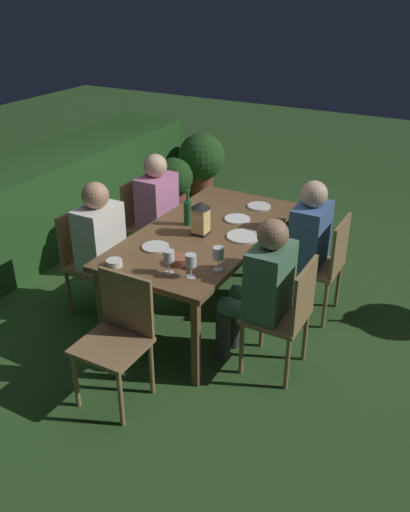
# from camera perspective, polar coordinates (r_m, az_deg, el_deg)

# --- Properties ---
(ground_plane) EXTENTS (16.00, 16.00, 0.00)m
(ground_plane) POSITION_cam_1_polar(r_m,az_deg,el_deg) (4.60, 0.00, -5.75)
(ground_plane) COLOR #2D5123
(dining_table) EXTENTS (1.84, 0.93, 0.74)m
(dining_table) POSITION_cam_1_polar(r_m,az_deg,el_deg) (4.26, 0.00, 2.02)
(dining_table) COLOR brown
(dining_table) RESTS_ON ground
(chair_side_right_a) EXTENTS (0.42, 0.40, 0.87)m
(chair_side_right_a) POSITION_cam_1_polar(r_m,az_deg,el_deg) (4.49, -12.22, -0.08)
(chair_side_right_a) COLOR #937047
(chair_side_right_a) RESTS_ON ground
(person_in_cream) EXTENTS (0.38, 0.47, 1.15)m
(person_in_cream) POSITION_cam_1_polar(r_m,az_deg,el_deg) (4.31, -10.42, 1.14)
(person_in_cream) COLOR white
(person_in_cream) RESTS_ON ground
(chair_head_near) EXTENTS (0.40, 0.42, 0.87)m
(chair_head_near) POSITION_cam_1_polar(r_m,az_deg,el_deg) (3.52, -9.27, -8.16)
(chair_head_near) COLOR #937047
(chair_head_near) RESTS_ON ground
(chair_side_left_b) EXTENTS (0.42, 0.40, 0.87)m
(chair_side_left_b) POSITION_cam_1_polar(r_m,az_deg,el_deg) (4.41, 12.46, -0.67)
(chair_side_left_b) COLOR #937047
(chair_side_left_b) RESTS_ON ground
(person_in_blue) EXTENTS (0.38, 0.47, 1.15)m
(person_in_blue) POSITION_cam_1_polar(r_m,az_deg,el_deg) (4.39, 10.24, 1.65)
(person_in_blue) COLOR #426699
(person_in_blue) RESTS_ON ground
(chair_side_right_b) EXTENTS (0.42, 0.40, 0.87)m
(chair_side_right_b) POSITION_cam_1_polar(r_m,az_deg,el_deg) (5.08, -6.27, 3.70)
(chair_side_right_b) COLOR #937047
(chair_side_right_b) RESTS_ON ground
(person_in_pink) EXTENTS (0.38, 0.47, 1.15)m
(person_in_pink) POSITION_cam_1_polar(r_m,az_deg,el_deg) (4.92, -4.47, 4.89)
(person_in_pink) COLOR #C675A3
(person_in_pink) RESTS_ON ground
(chair_side_left_a) EXTENTS (0.42, 0.40, 0.87)m
(chair_side_left_a) POSITION_cam_1_polar(r_m,az_deg,el_deg) (3.72, 8.60, -5.95)
(chair_side_left_a) COLOR #937047
(chair_side_left_a) RESTS_ON ground
(person_in_green) EXTENTS (0.38, 0.47, 1.15)m
(person_in_green) POSITION_cam_1_polar(r_m,az_deg,el_deg) (3.70, 5.94, -3.22)
(person_in_green) COLOR #4C7A5B
(person_in_green) RESTS_ON ground
(lantern_centerpiece) EXTENTS (0.15, 0.15, 0.27)m
(lantern_centerpiece) POSITION_cam_1_polar(r_m,az_deg,el_deg) (4.13, -0.46, 4.25)
(lantern_centerpiece) COLOR black
(lantern_centerpiece) RESTS_ON dining_table
(green_bottle_on_table) EXTENTS (0.07, 0.07, 0.29)m
(green_bottle_on_table) POSITION_cam_1_polar(r_m,az_deg,el_deg) (4.31, -1.83, 4.70)
(green_bottle_on_table) COLOR #1E5B2D
(green_bottle_on_table) RESTS_ON dining_table
(wine_glass_a) EXTENTS (0.08, 0.08, 0.17)m
(wine_glass_a) POSITION_cam_1_polar(r_m,az_deg,el_deg) (3.53, -1.52, -0.60)
(wine_glass_a) COLOR silver
(wine_glass_a) RESTS_ON dining_table
(wine_glass_b) EXTENTS (0.08, 0.08, 0.17)m
(wine_glass_b) POSITION_cam_1_polar(r_m,az_deg,el_deg) (3.62, 1.42, 0.19)
(wine_glass_b) COLOR silver
(wine_glass_b) RESTS_ON dining_table
(wine_glass_c) EXTENTS (0.08, 0.08, 0.17)m
(wine_glass_c) POSITION_cam_1_polar(r_m,az_deg,el_deg) (3.58, -3.87, -0.17)
(wine_glass_c) COLOR silver
(wine_glass_c) RESTS_ON dining_table
(plate_a) EXTENTS (0.26, 0.26, 0.01)m
(plate_a) POSITION_cam_1_polar(r_m,az_deg,el_deg) (4.14, 4.10, 2.10)
(plate_a) COLOR white
(plate_a) RESTS_ON dining_table
(plate_b) EXTENTS (0.21, 0.21, 0.01)m
(plate_b) POSITION_cam_1_polar(r_m,az_deg,el_deg) (4.44, 3.44, 3.94)
(plate_b) COLOR white
(plate_b) RESTS_ON dining_table
(plate_c) EXTENTS (0.20, 0.20, 0.01)m
(plate_c) POSITION_cam_1_polar(r_m,az_deg,el_deg) (3.98, -5.27, 0.97)
(plate_c) COLOR silver
(plate_c) RESTS_ON dining_table
(plate_d) EXTENTS (0.20, 0.20, 0.01)m
(plate_d) POSITION_cam_1_polar(r_m,az_deg,el_deg) (4.72, 5.76, 5.28)
(plate_d) COLOR white
(plate_d) RESTS_ON dining_table
(bowl_olives) EXTENTS (0.11, 0.11, 0.05)m
(bowl_olives) POSITION_cam_1_polar(r_m,az_deg,el_deg) (3.76, -9.63, -0.71)
(bowl_olives) COLOR silver
(bowl_olives) RESTS_ON dining_table
(bowl_bread) EXTENTS (0.15, 0.15, 0.06)m
(bowl_bread) POSITION_cam_1_polar(r_m,az_deg,el_deg) (3.74, -2.61, -0.39)
(bowl_bread) COLOR #9E5138
(bowl_bread) RESTS_ON dining_table
(hedge_backdrop) EXTENTS (4.80, 0.80, 0.93)m
(hedge_backdrop) POSITION_cam_1_polar(r_m,az_deg,el_deg) (5.57, -19.18, 4.25)
(hedge_backdrop) COLOR #234C1E
(hedge_backdrop) RESTS_ON ground
(potted_plant_by_hedge) EXTENTS (0.46, 0.46, 0.69)m
(potted_plant_by_hedge) POSITION_cam_1_polar(r_m,az_deg,el_deg) (6.32, -3.36, 7.78)
(potted_plant_by_hedge) COLOR brown
(potted_plant_by_hedge) RESTS_ON ground
(potted_plant_corner) EXTENTS (0.59, 0.59, 0.82)m
(potted_plant_corner) POSITION_cam_1_polar(r_m,az_deg,el_deg) (6.84, -0.37, 10.19)
(potted_plant_corner) COLOR brown
(potted_plant_corner) RESTS_ON ground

